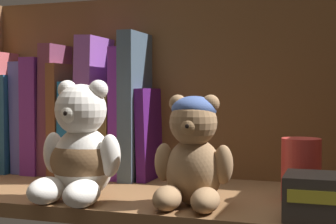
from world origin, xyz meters
The scene contains 18 objects.
shelf_board centered at (0.00, 0.00, 1.00)cm, with size 76.53×28.16×2.00cm, color brown.
shelf_back_panel centered at (0.00, 14.68, 16.91)cm, with size 78.93×1.20×33.81cm, color brown.
book_0 centered at (-35.70, 11.37, 13.16)cm, with size 2.13×14.75×22.31cm, color #C15151.
book_1 centered at (-33.12, 11.37, 10.98)cm, with size 2.63×12.22×17.95cm, color navy.
book_2 centered at (-30.31, 11.37, 12.19)cm, with size 2.57×9.79×20.37cm, color #575BBA.
book_3 centered at (-27.25, 11.37, 12.52)cm, with size 3.14×11.77×21.04cm, color #692888.
book_4 centered at (-24.25, 11.37, 13.71)cm, with size 2.45×10.74×23.42cm, color #6C324E.
book_5 centered at (-21.93, 11.37, 11.93)cm, with size 1.79×13.67×19.86cm, color brown.
book_6 centered at (-19.34, 11.37, 10.33)cm, with size 2.98×13.29×16.66cm, color #1A66AB.
book_7 centered at (-16.12, 11.37, 14.22)cm, with size 3.06×13.74×24.45cm, color purple.
book_8 centered at (-13.07, 11.37, 9.72)cm, with size 2.62×12.05×15.43cm, color brown.
book_9 centered at (-10.57, 11.37, 13.22)cm, with size 1.98×11.91×22.44cm, color purple.
book_10 centered at (-8.10, 11.37, 14.49)cm, with size 2.56×14.22×24.97cm, color #425668.
book_11 centered at (-5.80, 11.37, 9.74)cm, with size 1.63×12.13×15.49cm, color #43125A.
teddy_bear_larger centered at (-9.01, -8.72, 8.52)cm, with size 12.16×12.74×16.60cm.
teddy_bear_smaller centered at (6.82, -7.59, 8.92)cm, with size 10.63×10.79×14.59cm.
pillar_candle centered at (20.09, -0.06, 6.30)cm, with size 5.38×5.38×8.61cm, color #C63833.
small_product_box centered at (22.97, -9.46, 4.62)cm, with size 8.23×7.81×5.23cm.
Camera 1 is at (24.86, -71.84, 17.03)cm, focal length 54.75 mm.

